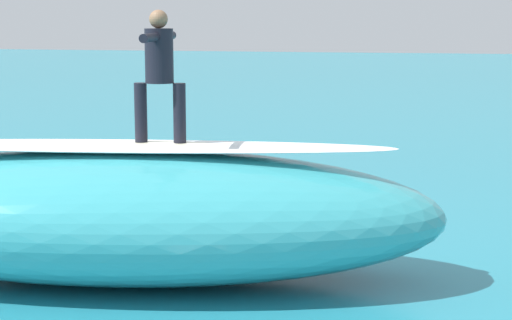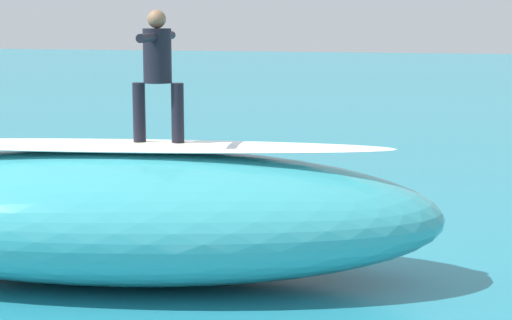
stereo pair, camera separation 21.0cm
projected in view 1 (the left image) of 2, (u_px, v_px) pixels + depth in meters
The scene contains 7 objects.
ground_plane at pixel (186, 235), 12.88m from camera, with size 120.00×120.00×0.00m, color teal.
wave_crest at pixel (123, 215), 10.62m from camera, with size 7.70×2.77×1.59m, color teal.
wave_foam_lip at pixel (121, 146), 10.49m from camera, with size 6.54×0.97×0.08m, color white.
surfboard_riding at pixel (161, 146), 10.46m from camera, with size 1.86×0.52×0.09m, color #EAE5C6.
surfer_riding at pixel (159, 66), 10.30m from camera, with size 0.61×1.46×1.54m.
surfboard_paddling at pixel (331, 225), 13.31m from camera, with size 2.07×0.56×0.08m, color #EAE5C6.
surfer_paddling at pixel (329, 213), 13.39m from camera, with size 0.75×1.49×0.28m.
Camera 1 is at (-3.64, 12.03, 3.19)m, focal length 62.28 mm.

